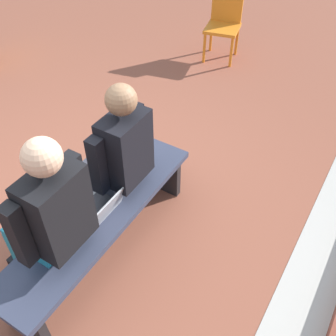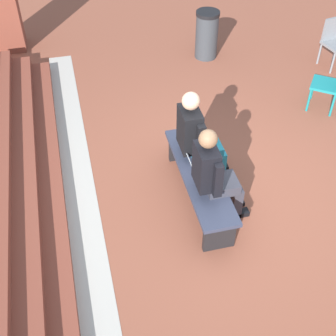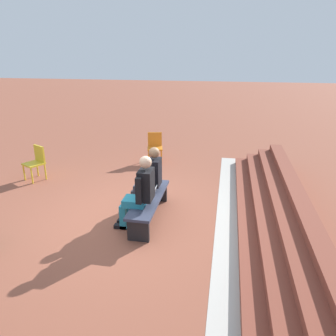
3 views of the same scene
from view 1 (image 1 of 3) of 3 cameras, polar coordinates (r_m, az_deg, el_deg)
name	(u,v)px [view 1 (image 1 of 3)]	position (r m, az deg, el deg)	size (l,w,h in m)	color
ground_plane	(75,232)	(3.34, -13.32, -9.07)	(60.00, 60.00, 0.00)	brown
bench	(102,220)	(2.92, -9.62, -7.51)	(1.80, 0.44, 0.45)	#33384C
person_student	(115,156)	(2.85, -7.69, 1.67)	(0.54, 0.68, 1.34)	#383842
person_adult	(48,216)	(2.52, -17.00, -6.74)	(0.56, 0.71, 1.37)	teal
laptop	(101,208)	(2.80, -9.73, -5.68)	(0.32, 0.29, 0.21)	#9EA0A5
plastic_chair_by_pillar	(224,21)	(5.50, 8.15, 20.32)	(0.50, 0.50, 0.84)	orange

